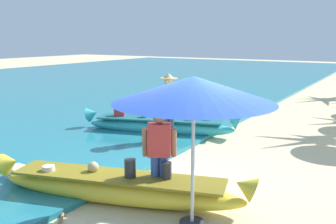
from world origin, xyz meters
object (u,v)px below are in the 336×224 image
object	(u,v)px
boat_yellow_foreground	(118,187)
boat_cyan_midground	(160,125)
cooler_box	(20,175)
patio_umbrella_large	(194,90)
person_vendor_hatted	(169,103)
person_tourist_customer	(159,151)

from	to	relation	value
boat_yellow_foreground	boat_cyan_midground	size ratio (longest dim) A/B	1.01
boat_yellow_foreground	cooler_box	xyz separation A→B (m)	(-2.08, -0.28, -0.11)
boat_yellow_foreground	patio_umbrella_large	size ratio (longest dim) A/B	1.97
patio_umbrella_large	cooler_box	xyz separation A→B (m)	(-3.46, -0.22, -1.79)
person_vendor_hatted	person_tourist_customer	bearing A→B (deg)	-61.21
boat_cyan_midground	person_vendor_hatted	distance (m)	1.23
boat_yellow_foreground	person_tourist_customer	bearing A→B (deg)	30.79
boat_cyan_midground	patio_umbrella_large	size ratio (longest dim) A/B	1.95
boat_yellow_foreground	person_vendor_hatted	size ratio (longest dim) A/B	2.45
patio_umbrella_large	cooler_box	world-z (taller)	patio_umbrella_large
person_vendor_hatted	person_tourist_customer	xyz separation A→B (m)	(1.70, -3.09, -0.17)
boat_cyan_midground	cooler_box	size ratio (longest dim) A/B	8.80
person_tourist_customer	person_vendor_hatted	bearing A→B (deg)	118.79
person_vendor_hatted	person_tourist_customer	world-z (taller)	person_vendor_hatted
boat_cyan_midground	patio_umbrella_large	bearing A→B (deg)	-52.42
person_vendor_hatted	cooler_box	bearing A→B (deg)	-104.50
patio_umbrella_large	boat_cyan_midground	bearing A→B (deg)	127.58
person_vendor_hatted	cooler_box	world-z (taller)	person_vendor_hatted
boat_cyan_midground	person_tourist_customer	distance (m)	4.49
cooler_box	boat_yellow_foreground	bearing A→B (deg)	10.32
boat_yellow_foreground	cooler_box	world-z (taller)	boat_yellow_foreground
person_tourist_customer	cooler_box	bearing A→B (deg)	-166.86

